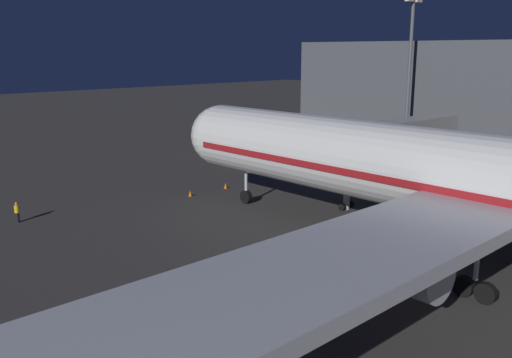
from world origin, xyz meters
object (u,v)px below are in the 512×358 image
Objects in this scene: apron_floodlight_mast at (409,71)px; traffic_cone_nose_port at (226,186)px; airliner_at_gate at (499,185)px; traffic_cone_nose_starboard at (190,193)px; ground_crew_near_nose_gear at (17,211)px; jet_bridge at (385,137)px.

traffic_cone_nose_port is (23.30, -5.79, -10.94)m from apron_floodlight_mast.
airliner_at_gate is 105.98× the size of traffic_cone_nose_starboard.
apron_floodlight_mast reaches higher than traffic_cone_nose_starboard.
traffic_cone_nose_starboard is (-15.11, 2.85, -0.67)m from ground_crew_near_nose_gear.
ground_crew_near_nose_gear reaches higher than traffic_cone_nose_port.
airliner_at_gate is 2.99× the size of apron_floodlight_mast.
jet_bridge reaches higher than ground_crew_near_nose_gear.
apron_floodlight_mast is 35.46× the size of traffic_cone_nose_port.
airliner_at_gate is at bearing 41.10° from apron_floodlight_mast.
traffic_cone_nose_starboard is (27.70, -5.79, -10.94)m from apron_floodlight_mast.
traffic_cone_nose_starboard is at bearing -45.38° from jet_bridge.
ground_crew_near_nose_gear is 15.39m from traffic_cone_nose_starboard.
jet_bridge reaches higher than traffic_cone_nose_starboard.
apron_floodlight_mast reaches higher than traffic_cone_nose_port.
apron_floodlight_mast is at bearing -154.53° from jet_bridge.
airliner_at_gate is at bearing 85.51° from traffic_cone_nose_port.
jet_bridge is 11.22× the size of ground_crew_near_nose_gear.
jet_bridge is 35.10× the size of traffic_cone_nose_port.
airliner_at_gate is 33.87× the size of ground_crew_near_nose_gear.
ground_crew_near_nose_gear is 19.73m from traffic_cone_nose_port.
apron_floodlight_mast is at bearing 166.05° from traffic_cone_nose_port.
traffic_cone_nose_port is (-19.51, 2.85, -0.67)m from ground_crew_near_nose_gear.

